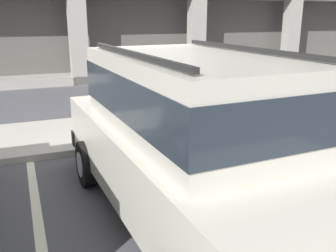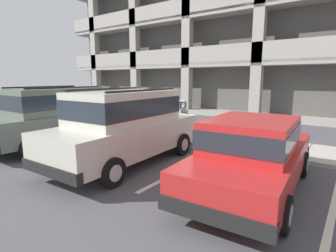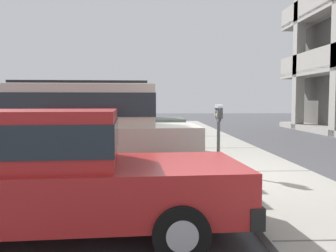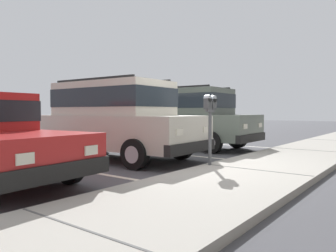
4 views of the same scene
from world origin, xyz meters
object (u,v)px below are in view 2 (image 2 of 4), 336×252
object	(u,v)px
dark_hatchback	(253,153)
parking_meter_near	(182,110)
red_sedan	(56,114)
silver_suv	(126,124)

from	to	relation	value
dark_hatchback	parking_meter_near	size ratio (longest dim) A/B	3.17
red_sedan	parking_meter_near	bearing A→B (deg)	39.85
dark_hatchback	parking_meter_near	xyz separation A→B (m)	(-3.46, 2.67, 0.38)
silver_suv	red_sedan	distance (m)	3.35
red_sedan	parking_meter_near	size ratio (longest dim) A/B	3.32
red_sedan	dark_hatchback	size ratio (longest dim) A/B	1.05
parking_meter_near	dark_hatchback	bearing A→B (deg)	-37.66
red_sedan	parking_meter_near	xyz separation A→B (m)	(3.31, 2.85, 0.11)
silver_suv	parking_meter_near	xyz separation A→B (m)	(-0.04, 2.82, 0.11)
silver_suv	red_sedan	size ratio (longest dim) A/B	1.01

